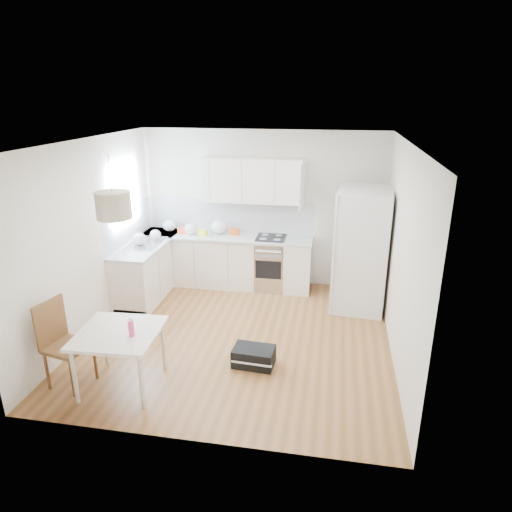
{
  "coord_description": "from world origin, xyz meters",
  "views": [
    {
      "loc": [
        1.24,
        -5.58,
        3.27
      ],
      "look_at": [
        0.19,
        0.4,
        1.09
      ],
      "focal_mm": 32.0,
      "sensor_mm": 36.0,
      "label": 1
    }
  ],
  "objects_px": {
    "dining_table": "(119,337)",
    "dining_chair": "(68,345)",
    "refrigerator": "(362,250)",
    "gym_bag": "(254,356)"
  },
  "relations": [
    {
      "from": "dining_table",
      "to": "dining_chair",
      "type": "xyz_separation_m",
      "value": [
        -0.6,
        -0.08,
        -0.12
      ]
    },
    {
      "from": "refrigerator",
      "to": "dining_table",
      "type": "relative_size",
      "value": 2.01
    },
    {
      "from": "dining_table",
      "to": "dining_chair",
      "type": "distance_m",
      "value": 0.62
    },
    {
      "from": "dining_chair",
      "to": "gym_bag",
      "type": "distance_m",
      "value": 2.22
    },
    {
      "from": "dining_table",
      "to": "gym_bag",
      "type": "xyz_separation_m",
      "value": [
        1.44,
        0.69,
        -0.52
      ]
    },
    {
      "from": "refrigerator",
      "to": "gym_bag",
      "type": "xyz_separation_m",
      "value": [
        -1.36,
        -2.0,
        -0.83
      ]
    },
    {
      "from": "dining_chair",
      "to": "gym_bag",
      "type": "bearing_deg",
      "value": 32.95
    },
    {
      "from": "refrigerator",
      "to": "dining_chair",
      "type": "bearing_deg",
      "value": -135.7
    },
    {
      "from": "gym_bag",
      "to": "dining_chair",
      "type": "bearing_deg",
      "value": -155.51
    },
    {
      "from": "dining_table",
      "to": "dining_chair",
      "type": "bearing_deg",
      "value": -175.5
    }
  ]
}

